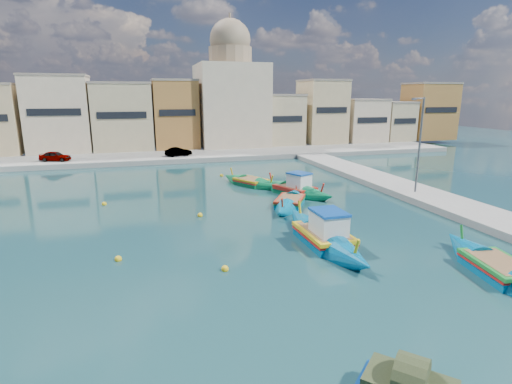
{
  "coord_description": "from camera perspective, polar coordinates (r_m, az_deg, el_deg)",
  "views": [
    {
      "loc": [
        -3.8,
        -20.6,
        8.15
      ],
      "look_at": [
        4.0,
        6.0,
        1.4
      ],
      "focal_mm": 28.0,
      "sensor_mm": 36.0,
      "label": 1
    }
  ],
  "objects": [
    {
      "name": "luzzu_blue_south",
      "position": [
        21.92,
        31.37,
        -9.52
      ],
      "size": [
        3.67,
        8.89,
        2.5
      ],
      "color": "#00689C",
      "rests_on": "ground"
    },
    {
      "name": "east_quay",
      "position": [
        31.02,
        29.22,
        -2.86
      ],
      "size": [
        4.0,
        70.0,
        0.5
      ],
      "primitive_type": "cube",
      "color": "gray",
      "rests_on": "ground"
    },
    {
      "name": "north_townhouses",
      "position": [
        60.96,
        -6.54,
        10.64
      ],
      "size": [
        83.2,
        7.87,
        10.19
      ],
      "color": "tan",
      "rests_on": "ground"
    },
    {
      "name": "quay_street_lamp",
      "position": [
        34.26,
        22.26,
        6.28
      ],
      "size": [
        1.18,
        0.16,
        8.0
      ],
      "color": "#595B60",
      "rests_on": "ground"
    },
    {
      "name": "parked_cars",
      "position": [
        52.5,
        -27.04,
        4.56
      ],
      "size": [
        26.52,
        2.42,
        1.18
      ],
      "color": "#4C1919",
      "rests_on": "north_quay"
    },
    {
      "name": "luzzu_cyan_mid",
      "position": [
        30.22,
        4.85,
        -1.54
      ],
      "size": [
        5.6,
        7.43,
        2.26
      ],
      "color": "#00709A",
      "rests_on": "ground"
    },
    {
      "name": "mooring_buoys",
      "position": [
        28.08,
        -5.02,
        -3.07
      ],
      "size": [
        23.4,
        22.74,
        0.36
      ],
      "color": "yellow",
      "rests_on": "ground"
    },
    {
      "name": "luzzu_turquoise_cabin",
      "position": [
        22.88,
        9.66,
        -6.37
      ],
      "size": [
        2.27,
        9.91,
        3.18
      ],
      "color": "#006497",
      "rests_on": "ground"
    },
    {
      "name": "church_block",
      "position": [
        62.16,
        -3.62,
        13.9
      ],
      "size": [
        10.0,
        10.0,
        19.1
      ],
      "color": "beige",
      "rests_on": "ground"
    },
    {
      "name": "luzzu_green",
      "position": [
        36.91,
        -0.75,
        1.32
      ],
      "size": [
        5.22,
        7.25,
        2.3
      ],
      "color": "#0A6E3C",
      "rests_on": "ground"
    },
    {
      "name": "north_quay",
      "position": [
        53.32,
        -12.12,
        4.92
      ],
      "size": [
        80.0,
        8.0,
        0.6
      ],
      "primitive_type": "cube",
      "color": "gray",
      "rests_on": "ground"
    },
    {
      "name": "luzzu_blue_cabin",
      "position": [
        33.76,
        5.6,
        0.27
      ],
      "size": [
        5.33,
        8.3,
        2.92
      ],
      "color": "#0B7443",
      "rests_on": "ground"
    },
    {
      "name": "ground",
      "position": [
        22.48,
        -5.54,
        -7.64
      ],
      "size": [
        160.0,
        160.0,
        0.0
      ],
      "primitive_type": "plane",
      "color": "#13353B",
      "rests_on": "ground"
    }
  ]
}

